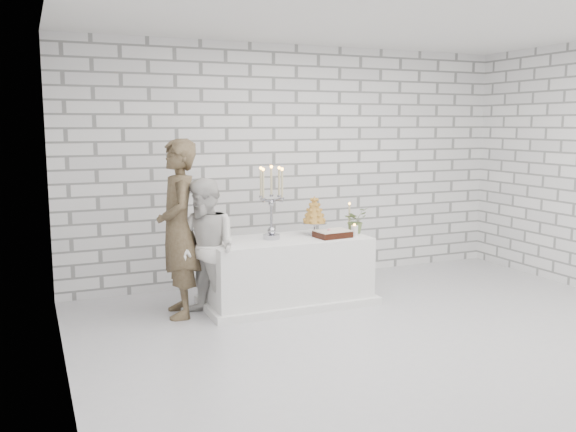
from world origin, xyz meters
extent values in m
cube|color=silver|center=(0.00, 0.00, 0.00)|extent=(6.00, 5.00, 0.01)
cube|color=white|center=(0.00, 0.00, 3.00)|extent=(6.00, 5.00, 0.01)
cube|color=white|center=(0.00, 2.50, 1.50)|extent=(6.00, 0.01, 3.00)
cube|color=white|center=(-3.00, 0.00, 1.50)|extent=(0.01, 5.00, 3.00)
cube|color=white|center=(-0.57, 1.44, 0.38)|extent=(1.80, 0.80, 0.75)
imported|color=#4B3A25|center=(-1.79, 1.49, 0.93)|extent=(0.51, 0.72, 1.86)
imported|color=silver|center=(-1.55, 1.27, 0.73)|extent=(0.83, 0.89, 1.47)
cube|color=black|center=(-0.08, 1.29, 0.79)|extent=(0.41, 0.31, 0.08)
cylinder|color=white|center=(0.18, 1.26, 0.81)|extent=(0.10, 0.10, 0.12)
cylinder|color=#C3B78B|center=(0.28, 1.57, 0.91)|extent=(0.07, 0.07, 0.32)
imported|color=#3E602F|center=(0.28, 1.42, 0.90)|extent=(0.33, 0.30, 0.30)
camera|label=1|loc=(-3.21, -4.73, 2.01)|focal=38.21mm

